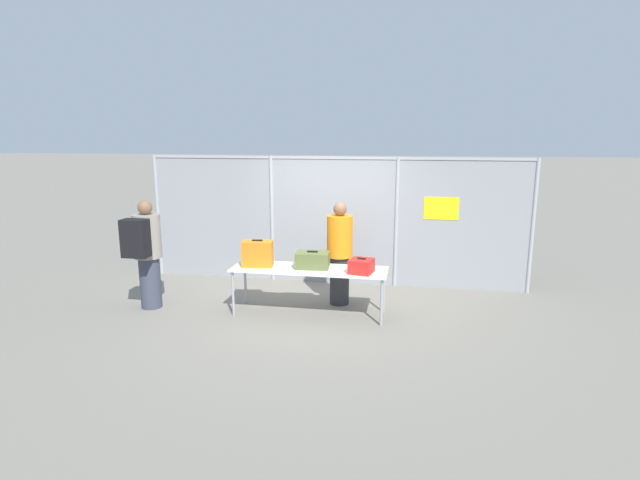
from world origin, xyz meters
TOP-DOWN VIEW (x-y plane):
  - ground_plane at (0.00, 0.00)m, footprint 120.00×120.00m
  - fence_section at (0.01, 1.62)m, footprint 7.02×0.07m
  - inspection_table at (-0.08, -0.13)m, footprint 2.37×0.69m
  - suitcase_orange at (-0.89, -0.15)m, footprint 0.50×0.32m
  - suitcase_olive at (-0.04, -0.09)m, footprint 0.53×0.37m
  - suitcase_red at (0.73, -0.23)m, footprint 0.38×0.40m
  - traveler_hooded at (-2.64, -0.35)m, footprint 0.43×0.66m
  - security_worker_near at (0.30, 0.44)m, footprint 0.42×0.42m
  - utility_trailer at (1.26, 2.85)m, footprint 3.79×2.02m

SIDE VIEW (x-z plane):
  - ground_plane at x=0.00m, z-range 0.00..0.00m
  - utility_trailer at x=1.26m, z-range 0.06..0.75m
  - inspection_table at x=-0.08m, z-range 0.32..1.05m
  - suitcase_red at x=0.73m, z-range 0.72..0.95m
  - suitcase_olive at x=-0.04m, z-range 0.72..0.99m
  - security_worker_near at x=0.30m, z-range 0.03..1.71m
  - suitcase_orange at x=-0.89m, z-range 0.72..1.14m
  - traveler_hooded at x=-2.64m, z-range 0.09..1.82m
  - fence_section at x=0.01m, z-range 0.05..2.40m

